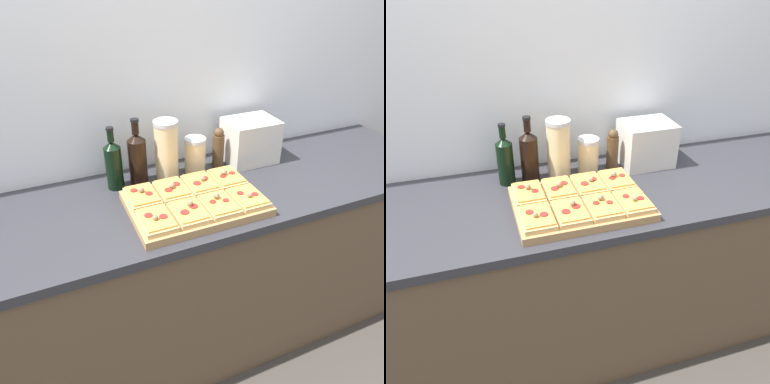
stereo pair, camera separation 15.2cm
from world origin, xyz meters
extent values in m
cube|color=silver|center=(0.00, 0.68, 1.25)|extent=(6.00, 0.06, 2.50)
cube|color=brown|center=(0.00, 0.32, 0.45)|extent=(2.60, 0.64, 0.90)
cube|color=#2D2D33|center=(0.00, 0.32, 0.92)|extent=(2.63, 0.67, 0.04)
cube|color=#A37A4C|center=(0.02, 0.21, 0.96)|extent=(0.53, 0.38, 0.03)
cube|color=tan|center=(-0.18, 0.30, 0.98)|extent=(0.12, 0.17, 0.02)
cube|color=gold|center=(-0.18, 0.30, 1.00)|extent=(0.11, 0.15, 0.01)
cylinder|color=maroon|center=(-0.20, 0.33, 1.00)|extent=(0.03, 0.03, 0.00)
cylinder|color=maroon|center=(-0.15, 0.29, 1.00)|extent=(0.03, 0.03, 0.00)
sphere|color=#7F6B51|center=(-0.18, 0.31, 1.01)|extent=(0.02, 0.02, 0.02)
cube|color=tan|center=(-0.05, 0.30, 0.98)|extent=(0.12, 0.17, 0.02)
cube|color=gold|center=(-0.05, 0.30, 1.00)|extent=(0.11, 0.15, 0.01)
cylinder|color=maroon|center=(-0.07, 0.28, 1.00)|extent=(0.03, 0.03, 0.00)
cylinder|color=maroon|center=(-0.03, 0.31, 1.00)|extent=(0.03, 0.03, 0.00)
sphere|color=#7F6B51|center=(-0.05, 0.29, 1.01)|extent=(0.02, 0.02, 0.02)
cube|color=tan|center=(0.08, 0.30, 0.98)|extent=(0.12, 0.17, 0.02)
cube|color=gold|center=(0.08, 0.30, 1.00)|extent=(0.11, 0.15, 0.01)
cylinder|color=maroon|center=(0.06, 0.29, 1.00)|extent=(0.03, 0.03, 0.00)
cylinder|color=maroon|center=(0.10, 0.31, 1.00)|extent=(0.03, 0.03, 0.00)
sphere|color=#7F6B51|center=(0.09, 0.30, 1.01)|extent=(0.02, 0.02, 0.02)
cube|color=tan|center=(0.21, 0.30, 0.98)|extent=(0.12, 0.17, 0.02)
cube|color=gold|center=(0.21, 0.30, 1.00)|extent=(0.11, 0.15, 0.01)
cylinder|color=maroon|center=(0.18, 0.30, 1.00)|extent=(0.03, 0.03, 0.00)
cylinder|color=maroon|center=(0.23, 0.31, 1.00)|extent=(0.03, 0.03, 0.00)
sphere|color=#7F6B51|center=(0.19, 0.31, 1.01)|extent=(0.03, 0.03, 0.03)
cube|color=tan|center=(-0.18, 0.13, 0.98)|extent=(0.12, 0.17, 0.02)
cube|color=gold|center=(-0.18, 0.13, 1.00)|extent=(0.11, 0.15, 0.01)
cylinder|color=maroon|center=(-0.20, 0.14, 1.00)|extent=(0.03, 0.03, 0.00)
cylinder|color=maroon|center=(-0.15, 0.12, 1.00)|extent=(0.03, 0.03, 0.00)
sphere|color=#7F6B51|center=(-0.19, 0.11, 1.01)|extent=(0.02, 0.02, 0.02)
cube|color=tan|center=(-0.05, 0.13, 0.98)|extent=(0.12, 0.17, 0.02)
cube|color=gold|center=(-0.05, 0.13, 1.00)|extent=(0.11, 0.15, 0.01)
cylinder|color=maroon|center=(-0.07, 0.11, 1.00)|extent=(0.03, 0.03, 0.00)
cylinder|color=maroon|center=(-0.03, 0.13, 1.00)|extent=(0.03, 0.03, 0.00)
sphere|color=#7F6B51|center=(-0.04, 0.14, 1.01)|extent=(0.02, 0.02, 0.02)
cube|color=tan|center=(0.08, 0.13, 0.98)|extent=(0.12, 0.17, 0.02)
cube|color=gold|center=(0.08, 0.13, 1.00)|extent=(0.11, 0.15, 0.01)
cylinder|color=maroon|center=(0.05, 0.13, 1.00)|extent=(0.03, 0.03, 0.00)
cylinder|color=maroon|center=(0.11, 0.12, 1.00)|extent=(0.03, 0.03, 0.00)
sphere|color=#7F6B51|center=(0.08, 0.15, 1.01)|extent=(0.03, 0.03, 0.03)
cube|color=tan|center=(0.21, 0.13, 0.98)|extent=(0.12, 0.17, 0.02)
cube|color=gold|center=(0.21, 0.13, 1.00)|extent=(0.11, 0.15, 0.01)
cylinder|color=maroon|center=(0.18, 0.15, 1.00)|extent=(0.03, 0.03, 0.00)
cylinder|color=maroon|center=(0.23, 0.12, 1.00)|extent=(0.03, 0.03, 0.00)
sphere|color=#7F6B51|center=(0.20, 0.11, 1.01)|extent=(0.02, 0.02, 0.02)
cylinder|color=black|center=(-0.24, 0.50, 1.03)|extent=(0.07, 0.07, 0.19)
cone|color=black|center=(-0.24, 0.50, 1.14)|extent=(0.07, 0.07, 0.03)
cylinder|color=black|center=(-0.24, 0.50, 1.18)|extent=(0.03, 0.03, 0.05)
cylinder|color=black|center=(-0.24, 0.50, 1.22)|extent=(0.03, 0.03, 0.01)
cylinder|color=black|center=(-0.13, 0.50, 1.04)|extent=(0.08, 0.08, 0.21)
cone|color=black|center=(-0.13, 0.50, 1.16)|extent=(0.08, 0.08, 0.03)
cylinder|color=black|center=(-0.13, 0.50, 1.20)|extent=(0.03, 0.03, 0.05)
cylinder|color=black|center=(-0.13, 0.50, 1.23)|extent=(0.04, 0.04, 0.01)
cylinder|color=beige|center=(0.00, 0.50, 1.07)|extent=(0.11, 0.11, 0.26)
cylinder|color=#B2B2B7|center=(0.00, 0.50, 1.20)|extent=(0.11, 0.11, 0.02)
cylinder|color=beige|center=(0.14, 0.50, 1.01)|extent=(0.10, 0.10, 0.15)
cylinder|color=#B2B2B7|center=(0.14, 0.50, 1.10)|extent=(0.10, 0.10, 0.02)
cylinder|color=#47331E|center=(0.26, 0.50, 1.02)|extent=(0.06, 0.06, 0.16)
sphere|color=#47331E|center=(0.26, 0.50, 1.11)|extent=(0.05, 0.05, 0.05)
cube|color=beige|center=(0.43, 0.50, 1.05)|extent=(0.24, 0.20, 0.21)
cube|color=black|center=(0.43, 0.40, 1.11)|extent=(0.19, 0.01, 0.06)
cube|color=black|center=(0.57, 0.50, 1.06)|extent=(0.02, 0.02, 0.02)
camera|label=1|loc=(-0.50, -0.94, 1.79)|focal=35.00mm
camera|label=2|loc=(-0.36, -1.00, 1.79)|focal=35.00mm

